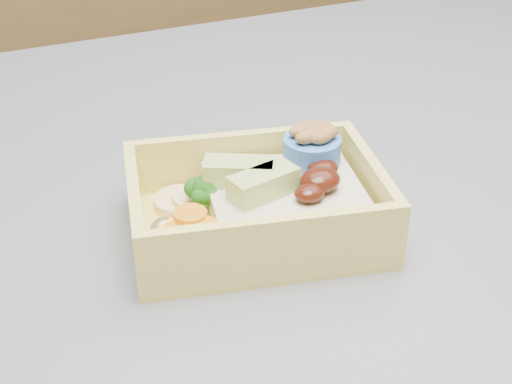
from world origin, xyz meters
name	(u,v)px	position (x,y,z in m)	size (l,w,h in m)	color
bento_box	(263,203)	(-0.13, -0.10, 0.94)	(0.19, 0.15, 0.06)	#E3D15E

